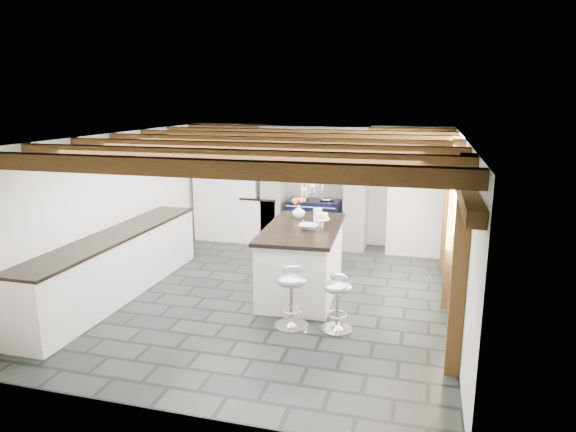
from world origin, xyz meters
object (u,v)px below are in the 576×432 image
(kitchen_island, at_px, (302,259))
(bar_stool_near, at_px, (338,296))
(range_cooker, at_px, (314,222))
(bar_stool_far, at_px, (291,290))

(kitchen_island, relative_size, bar_stool_near, 2.84)
(range_cooker, xyz_separation_m, bar_stool_near, (1.09, -3.59, -0.01))
(kitchen_island, distance_m, bar_stool_near, 1.37)
(bar_stool_far, bearing_deg, range_cooker, 76.41)
(kitchen_island, bearing_deg, bar_stool_far, -86.31)
(bar_stool_far, bearing_deg, bar_stool_near, -16.54)
(range_cooker, relative_size, kitchen_island, 0.48)
(range_cooker, bearing_deg, bar_stool_far, -81.99)
(range_cooker, height_order, kitchen_island, kitchen_island)
(bar_stool_near, bearing_deg, bar_stool_far, -154.93)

